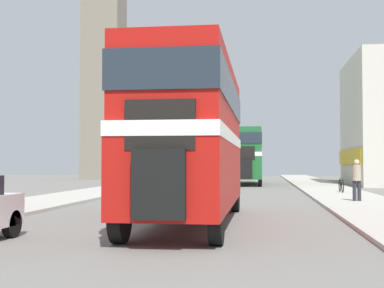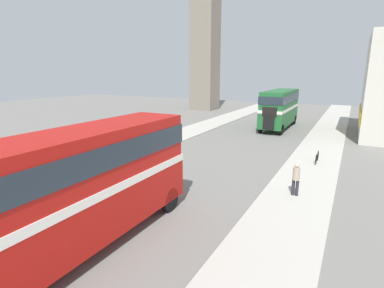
{
  "view_description": "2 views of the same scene",
  "coord_description": "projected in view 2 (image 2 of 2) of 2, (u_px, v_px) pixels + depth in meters",
  "views": [
    {
      "loc": [
        2.64,
        -13.41,
        1.74
      ],
      "look_at": [
        0.63,
        1.85,
        2.29
      ],
      "focal_mm": 50.0,
      "sensor_mm": 36.0,
      "label": 1
    },
    {
      "loc": [
        8.85,
        -5.34,
        6.45
      ],
      "look_at": [
        0.0,
        11.07,
        1.94
      ],
      "focal_mm": 28.0,
      "sensor_mm": 36.0,
      "label": 2
    }
  ],
  "objects": [
    {
      "name": "pedestrian_walking",
      "position": [
        296.0,
        177.0,
        15.53
      ],
      "size": [
        0.36,
        0.36,
        1.77
      ],
      "color": "#282833",
      "rests_on": "sidewalk_right"
    },
    {
      "name": "double_decker_bus",
      "position": [
        86.0,
        179.0,
        10.82
      ],
      "size": [
        2.4,
        10.01,
        4.49
      ],
      "color": "#B2140F",
      "rests_on": "ground_plane"
    },
    {
      "name": "bus_distant",
      "position": [
        280.0,
        106.0,
        34.57
      ],
      "size": [
        2.54,
        9.63,
        4.39
      ],
      "color": "#1E602D",
      "rests_on": "ground_plane"
    },
    {
      "name": "ground_plane",
      "position": [
        38.0,
        267.0,
        10.17
      ],
      "size": [
        120.0,
        120.0,
        0.0
      ],
      "primitive_type": "plane",
      "color": "slate"
    },
    {
      "name": "bicycle_on_pavement",
      "position": [
        317.0,
        157.0,
        21.43
      ],
      "size": [
        0.05,
        1.76,
        0.78
      ],
      "color": "black",
      "rests_on": "sidewalk_right"
    }
  ]
}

